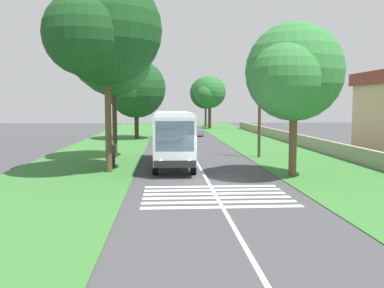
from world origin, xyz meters
name	(u,v)px	position (x,y,z in m)	size (l,w,h in m)	color
ground	(208,182)	(0.00, 0.00, 0.00)	(160.00, 160.00, 0.00)	#424244
grass_verge_left	(99,153)	(15.00, 8.20, 0.02)	(120.00, 8.00, 0.04)	#387533
grass_verge_right	(282,152)	(15.00, -8.20, 0.02)	(120.00, 8.00, 0.04)	#387533
centre_line	(191,152)	(15.00, 0.00, 0.00)	(110.00, 0.16, 0.01)	silver
coach_bus	(173,135)	(6.70, 1.80, 2.15)	(11.16, 2.62, 3.73)	silver
zebra_crossing	(216,196)	(-3.42, 0.00, 0.00)	(4.95, 6.80, 0.01)	silver
trailing_car_0	(172,136)	(26.41, 1.57, 0.67)	(4.30, 1.78, 1.43)	#B7A893
trailing_car_1	(196,131)	(35.91, -1.97, 0.67)	(4.30, 1.78, 1.43)	gray
roadside_tree_left_0	(103,34)	(3.90, 6.07, 8.55)	(8.48, 6.79, 12.11)	brown
roadside_tree_left_1	(111,60)	(11.36, 6.51, 7.76)	(7.08, 5.99, 10.88)	#4C3826
roadside_tree_left_2	(135,90)	(30.97, 6.02, 6.06)	(8.81, 7.27, 9.87)	#3D2D1E
roadside_tree_right_0	(205,94)	(61.64, -5.55, 6.48)	(7.34, 6.24, 9.72)	brown
roadside_tree_right_1	(291,75)	(1.61, -4.95, 5.94)	(7.02, 5.69, 8.93)	brown
roadside_tree_right_2	(209,93)	(53.79, -5.58, 6.44)	(6.58, 5.80, 9.45)	#4C3826
utility_pole	(260,107)	(10.88, -5.21, 4.03)	(0.24, 1.40, 7.69)	#473828
roadside_wall	(301,140)	(20.00, -11.60, 0.61)	(70.00, 0.40, 1.14)	#9E937F
pedestrian	(113,155)	(5.76, 5.84, 0.91)	(0.34, 0.34, 1.69)	#26262D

